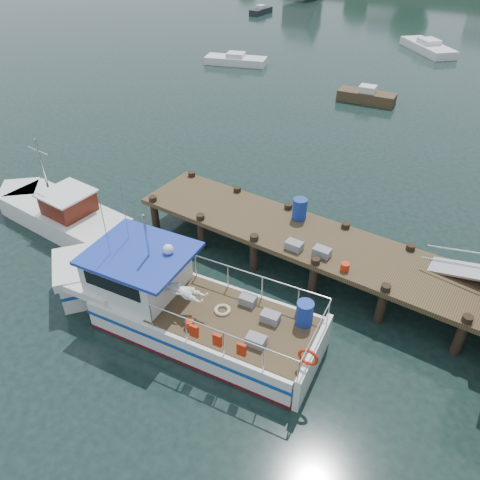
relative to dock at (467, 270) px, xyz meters
The scene contains 8 objects.
ground_plane 6.89m from the dock, behind, with size 160.00×160.00×0.00m, color black.
dock is the anchor object (origin of this frame).
lobster_boat 9.41m from the dock, 146.29° to the right, with size 10.30×4.01×4.89m.
work_boat 16.13m from the dock, 168.02° to the right, with size 7.42×2.43×3.91m.
moored_rowboat 21.46m from the dock, 118.74° to the left, with size 4.10×1.83×1.15m.
moored_a 31.72m from the dock, 137.22° to the left, with size 5.55×3.40×0.97m.
moored_d 36.59m from the dock, 106.76° to the left, with size 6.28×6.22×1.12m.
moored_e 53.31m from the dock, 128.40° to the left, with size 1.27×3.70×1.02m.
Camera 1 is at (6.81, -13.25, 11.57)m, focal length 35.00 mm.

